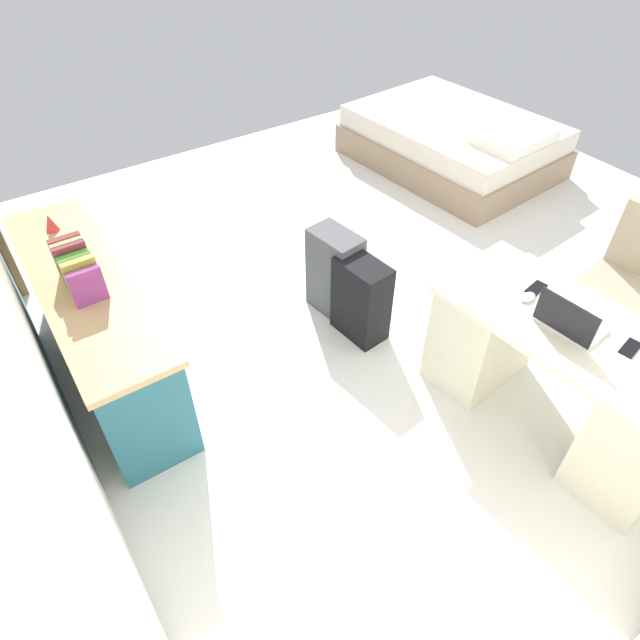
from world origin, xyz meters
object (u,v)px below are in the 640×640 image
Objects in this scene: office_chair at (623,292)px; cell_phone_by_mouse at (536,288)px; computer_mouse at (528,297)px; figurine_small at (50,223)px; laptop at (569,322)px; bed at (453,142)px; suitcase_black at (361,299)px; cell_phone_near_laptop at (631,348)px; suitcase_spare_grey at (335,273)px; credenza at (99,328)px; desk at (558,374)px.

cell_phone_by_mouse is at bearing 81.50° from office_chair.
computer_mouse is 2.82m from figurine_small.
laptop is 0.32m from cell_phone_by_mouse.
computer_mouse is at bearing 141.93° from bed.
cell_phone_by_mouse is (-0.86, -0.51, 0.45)m from suitcase_black.
suitcase_spare_grey is at bearing 6.51° from cell_phone_near_laptop.
computer_mouse is 0.54m from cell_phone_near_laptop.
computer_mouse is (-1.48, -1.92, 0.37)m from credenza.
office_chair is at bearing -119.11° from credenza.
figurine_small is (2.32, 1.90, 0.02)m from laptop.
suitcase_black is at bearing 20.55° from cell_phone_by_mouse.
cell_phone_near_laptop is (-2.85, 1.70, 0.49)m from bed.
suitcase_black is at bearing 9.79° from cell_phone_near_laptop.
credenza is 2.86× the size of suitcase_spare_grey.
cell_phone_by_mouse reaches higher than desk.
office_chair is at bearing -141.87° from suitcase_spare_grey.
cell_phone_near_laptop is at bearing 149.22° from bed.
credenza is (1.78, 1.95, -0.01)m from desk.
cell_phone_near_laptop and cell_phone_by_mouse have the same top height.
laptop reaches higher than desk.
suitcase_spare_grey is 4.63× the size of cell_phone_near_laptop.
bed is 20.07× the size of computer_mouse.
computer_mouse is at bearing 95.85° from cell_phone_by_mouse.
figurine_small reaches higher than cell_phone_near_laptop.
desk is 0.40m from laptop.
suitcase_black is (1.19, 0.44, -0.09)m from desk.
computer_mouse is (0.26, -0.02, -0.03)m from laptop.
laptop is at bearing 170.98° from computer_mouse.
laptop is 2.42× the size of cell_phone_near_laptop.
suitcase_spare_grey is (0.30, 0.00, 0.03)m from suitcase_black.
suitcase_spare_grey is (1.48, 0.44, -0.07)m from desk.
office_chair is 0.97m from computer_mouse.
office_chair is (0.21, -0.87, 0.04)m from desk.
cell_phone_near_laptop is at bearing -165.16° from suitcase_black.
desk is 2.64m from credenza.
suitcase_spare_grey is 1.33m from computer_mouse.
suitcase_black is 4.23× the size of cell_phone_near_laptop.
suitcase_black is at bearing -111.39° from credenza.
suitcase_spare_grey is 1.57m from laptop.
bed is 3.49× the size of suitcase_black.
computer_mouse is at bearing -168.79° from suitcase_spare_grey.
suitcase_black is at bearing 172.78° from suitcase_spare_grey.
bed is 2.91m from cell_phone_by_mouse.
bed is 2.65m from suitcase_black.
laptop reaches higher than computer_mouse.
bed is (2.42, -0.92, -0.18)m from office_chair.
cell_phone_by_mouse is at bearing -125.67° from credenza.
desk is 0.83× the size of credenza.
office_chair is at bearing -127.24° from figurine_small.
cell_phone_near_laptop is (-0.26, -0.14, -0.04)m from laptop.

